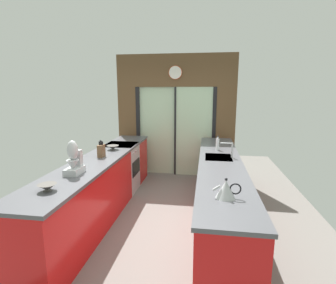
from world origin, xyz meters
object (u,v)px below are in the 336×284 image
oven_range (121,168)px  kettle (226,189)px  mixing_bowl_far (113,147)px  soap_bottle (217,144)px  knife_block (101,151)px  mixing_bowl_near (47,187)px  stand_mixer (74,161)px

oven_range → kettle: (1.80, -2.25, 0.55)m
mixing_bowl_far → soap_bottle: 1.80m
knife_block → kettle: bearing=-36.1°
kettle → mixing_bowl_far: bearing=134.9°
mixing_bowl_far → knife_block: size_ratio=0.79×
mixing_bowl_near → kettle: size_ratio=0.70×
kettle → soap_bottle: 2.04m
oven_range → mixing_bowl_near: bearing=-89.5°
mixing_bowl_far → kettle: size_ratio=0.77×
mixing_bowl_near → oven_range: bearing=90.5°
stand_mixer → kettle: stand_mixer is taller
mixing_bowl_near → stand_mixer: stand_mixer is taller
oven_range → mixing_bowl_far: size_ratio=4.43×
kettle → soap_bottle: soap_bottle is taller
mixing_bowl_near → soap_bottle: bearing=50.1°
kettle → soap_bottle: (-0.00, 2.04, 0.02)m
oven_range → mixing_bowl_far: mixing_bowl_far is taller
kettle → knife_block: bearing=143.9°
knife_block → mixing_bowl_near: bearing=-90.0°
mixing_bowl_near → kettle: bearing=2.9°
mixing_bowl_near → soap_bottle: 2.78m
stand_mixer → soap_bottle: stand_mixer is taller
knife_block → kettle: 2.20m
mixing_bowl_far → mixing_bowl_near: bearing=-90.0°
mixing_bowl_near → soap_bottle: size_ratio=0.77×
soap_bottle → kettle: bearing=-89.9°
mixing_bowl_far → soap_bottle: size_ratio=0.85×
mixing_bowl_far → kettle: kettle is taller
soap_bottle → knife_block: bearing=-157.4°
mixing_bowl_far → stand_mixer: 1.33m
soap_bottle → mixing_bowl_far: bearing=-172.0°
stand_mixer → mixing_bowl_near: bearing=-90.0°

